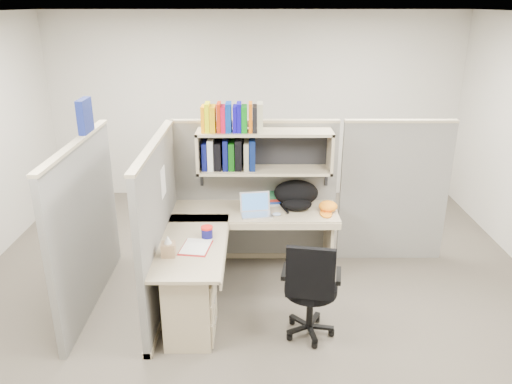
{
  "coord_description": "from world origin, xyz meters",
  "views": [
    {
      "loc": [
        0.0,
        -4.29,
        2.79
      ],
      "look_at": [
        0.01,
        0.25,
        1.06
      ],
      "focal_mm": 35.0,
      "sensor_mm": 36.0,
      "label": 1
    }
  ],
  "objects_px": {
    "desk": "(210,276)",
    "laptop": "(256,205)",
    "backpack": "(297,195)",
    "task_chair": "(310,304)",
    "snack_canister": "(207,232)"
  },
  "relations": [
    {
      "from": "backpack",
      "to": "snack_canister",
      "type": "relative_size",
      "value": 4.26
    },
    {
      "from": "desk",
      "to": "backpack",
      "type": "relative_size",
      "value": 3.67
    },
    {
      "from": "backpack",
      "to": "snack_canister",
      "type": "height_order",
      "value": "backpack"
    },
    {
      "from": "laptop",
      "to": "backpack",
      "type": "xyz_separation_m",
      "value": [
        0.43,
        0.21,
        0.03
      ]
    },
    {
      "from": "task_chair",
      "to": "laptop",
      "type": "bearing_deg",
      "value": 114.03
    },
    {
      "from": "desk",
      "to": "laptop",
      "type": "bearing_deg",
      "value": 59.79
    },
    {
      "from": "laptop",
      "to": "task_chair",
      "type": "bearing_deg",
      "value": -74.1
    },
    {
      "from": "laptop",
      "to": "snack_canister",
      "type": "bearing_deg",
      "value": -139.78
    },
    {
      "from": "laptop",
      "to": "task_chair",
      "type": "xyz_separation_m",
      "value": [
        0.46,
        -1.04,
        -0.5
      ]
    },
    {
      "from": "desk",
      "to": "laptop",
      "type": "distance_m",
      "value": 0.93
    },
    {
      "from": "desk",
      "to": "backpack",
      "type": "distance_m",
      "value": 1.34
    },
    {
      "from": "task_chair",
      "to": "desk",
      "type": "bearing_deg",
      "value": 160.65
    },
    {
      "from": "laptop",
      "to": "task_chair",
      "type": "height_order",
      "value": "task_chair"
    },
    {
      "from": "desk",
      "to": "laptop",
      "type": "relative_size",
      "value": 5.6
    },
    {
      "from": "backpack",
      "to": "task_chair",
      "type": "height_order",
      "value": "backpack"
    }
  ]
}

